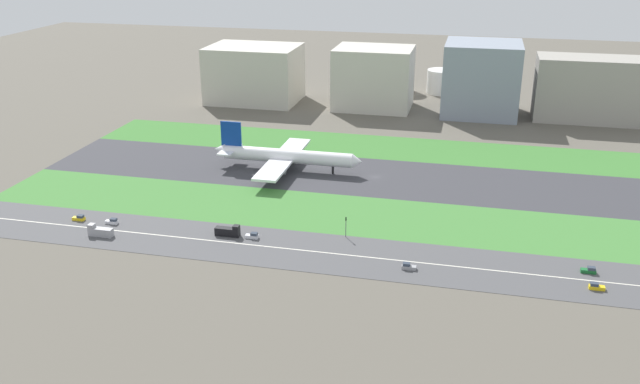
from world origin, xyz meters
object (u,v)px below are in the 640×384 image
object	(u,v)px
car_2	(596,287)
traffic_light	(346,226)
car_3	(79,218)
truck_0	(228,231)
hangar_building	(373,78)
office_tower	(481,79)
car_0	(252,236)
fuel_tank_centre	(441,82)
car_5	(408,267)
truck_1	(100,231)
terminal_building	(254,74)
fuel_tank_west	(398,77)
car_4	(589,270)
car_1	(112,221)
fuel_tank_east	(488,85)
cargo_warehouse	(593,89)
airliner	(284,156)

from	to	relation	value
car_2	traffic_light	distance (m)	79.04
car_3	truck_0	distance (m)	55.99
hangar_building	office_tower	distance (m)	59.31
car_3	car_0	bearing A→B (deg)	0.00
fuel_tank_centre	car_2	bearing A→B (deg)	-75.79
truck_0	office_tower	xyz separation A→B (m)	(79.30, 182.00, 17.86)
car_5	car_0	distance (m)	54.08
car_0	car_2	bearing A→B (deg)	-5.34
truck_1	office_tower	xyz separation A→B (m)	(121.25, 192.00, 17.86)
car_2	car_5	bearing A→B (deg)	0.00
traffic_light	car_2	bearing A→B (deg)	-13.17
terminal_building	fuel_tank_centre	distance (m)	115.69
truck_1	car_0	xyz separation A→B (m)	(50.50, 10.00, -0.75)
fuel_tank_centre	car_0	bearing A→B (deg)	-101.72
traffic_light	fuel_tank_west	distance (m)	219.29
car_2	car_4	distance (m)	10.02
truck_0	car_1	bearing A→B (deg)	180.00
terminal_building	hangar_building	world-z (taller)	hangar_building
terminal_building	fuel_tank_east	xyz separation A→B (m)	(134.28, 45.00, -9.54)
car_0	terminal_building	world-z (taller)	terminal_building
hangar_building	fuel_tank_west	xyz separation A→B (m)	(8.40, 45.00, -8.43)
car_4	cargo_warehouse	bearing A→B (deg)	83.01
airliner	car_1	xyz separation A→B (m)	(-43.14, -68.00, -5.31)
hangar_building	truck_1	bearing A→B (deg)	-107.89
traffic_light	hangar_building	bearing A→B (deg)	96.13
cargo_warehouse	fuel_tank_centre	size ratio (longest dim) A/B	3.32
truck_0	hangar_building	size ratio (longest dim) A/B	0.20
truck_0	fuel_tank_centre	world-z (taller)	fuel_tank_centre
car_5	car_3	world-z (taller)	same
car_3	traffic_light	size ratio (longest dim) A/B	0.61
car_3	terminal_building	distance (m)	182.72
truck_0	fuel_tank_west	bearing A→B (deg)	82.86
fuel_tank_east	car_0	bearing A→B (deg)	-108.32
car_2	truck_0	distance (m)	116.06
airliner	truck_1	xyz separation A→B (m)	(-42.00, -78.00, -4.56)
truck_0	truck_1	bearing A→B (deg)	-166.59
car_2	car_4	size ratio (longest dim) A/B	1.00
car_1	fuel_tank_east	distance (m)	260.08
airliner	fuel_tank_centre	world-z (taller)	airliner
fuel_tank_west	fuel_tank_east	bearing A→B (deg)	0.00
car_3	car_2	bearing A→B (deg)	-3.33
car_0	cargo_warehouse	world-z (taller)	cargo_warehouse
car_3	hangar_building	world-z (taller)	hangar_building
truck_0	fuel_tank_west	xyz separation A→B (m)	(28.44, 227.00, 6.94)
car_0	fuel_tank_east	world-z (taller)	fuel_tank_east
truck_1	fuel_tank_west	bearing A→B (deg)	-106.54
hangar_building	truck_0	bearing A→B (deg)	-96.28
fuel_tank_west	fuel_tank_east	world-z (taller)	fuel_tank_west
car_4	car_1	xyz separation A→B (m)	(-158.06, 0.00, 0.00)
car_4	fuel_tank_east	xyz separation A→B (m)	(-31.26, 227.00, 5.68)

